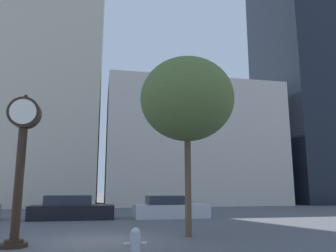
{
  "coord_description": "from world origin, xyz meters",
  "views": [
    {
      "loc": [
        0.01,
        -11.73,
        1.74
      ],
      "look_at": [
        4.58,
        10.8,
        6.09
      ],
      "focal_mm": 35.0,
      "sensor_mm": 36.0,
      "label": 1
    }
  ],
  "objects_px": {
    "bare_tree": "(187,100)",
    "car_silver": "(170,208)",
    "fire_hydrant_near": "(135,241)",
    "car_black": "(71,209)",
    "street_clock": "(22,150)"
  },
  "relations": [
    {
      "from": "street_clock",
      "to": "bare_tree",
      "type": "relative_size",
      "value": 0.69
    },
    {
      "from": "car_silver",
      "to": "fire_hydrant_near",
      "type": "height_order",
      "value": "car_silver"
    },
    {
      "from": "car_black",
      "to": "fire_hydrant_near",
      "type": "distance_m",
      "value": 10.86
    },
    {
      "from": "street_clock",
      "to": "car_silver",
      "type": "xyz_separation_m",
      "value": [
        6.54,
        8.57,
        -2.36
      ]
    },
    {
      "from": "fire_hydrant_near",
      "to": "bare_tree",
      "type": "xyz_separation_m",
      "value": [
        2.24,
        2.96,
        4.78
      ]
    },
    {
      "from": "bare_tree",
      "to": "car_silver",
      "type": "bearing_deg",
      "value": 83.38
    },
    {
      "from": "car_silver",
      "to": "bare_tree",
      "type": "relative_size",
      "value": 0.64
    },
    {
      "from": "car_black",
      "to": "street_clock",
      "type": "bearing_deg",
      "value": -95.64
    },
    {
      "from": "car_silver",
      "to": "fire_hydrant_near",
      "type": "bearing_deg",
      "value": -107.8
    },
    {
      "from": "street_clock",
      "to": "car_silver",
      "type": "distance_m",
      "value": 11.04
    },
    {
      "from": "car_silver",
      "to": "bare_tree",
      "type": "bearing_deg",
      "value": -97.86
    },
    {
      "from": "street_clock",
      "to": "fire_hydrant_near",
      "type": "xyz_separation_m",
      "value": [
        3.43,
        -1.89,
        -2.55
      ]
    },
    {
      "from": "fire_hydrant_near",
      "to": "car_silver",
      "type": "bearing_deg",
      "value": 73.44
    },
    {
      "from": "car_black",
      "to": "car_silver",
      "type": "relative_size",
      "value": 1.05
    },
    {
      "from": "street_clock",
      "to": "car_black",
      "type": "bearing_deg",
      "value": 83.95
    }
  ]
}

